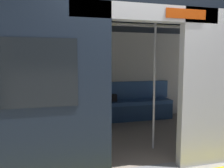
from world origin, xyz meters
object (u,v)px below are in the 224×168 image
train_car (115,58)px  handbag (111,98)px  bench_seat (105,107)px  book (76,103)px  grab_pole_door (105,88)px  person_seated (95,94)px  grab_pole_far (154,85)px

train_car → handbag: train_car is taller
train_car → bench_seat: 1.60m
bench_seat → handbag: size_ratio=13.04×
book → bench_seat: bearing=158.9°
handbag → grab_pole_door: grab_pole_door is taller
bench_seat → person_seated: bearing=11.7°
train_car → person_seated: train_car is taller
person_seated → train_car: bearing=100.0°
person_seated → grab_pole_door: bearing=84.4°
bench_seat → grab_pole_far: 1.91m
train_car → bench_seat: train_car is taller
grab_pole_far → book: bearing=-58.2°
train_car → handbag: size_ratio=24.62×
person_seated → grab_pole_door: 1.85m
person_seated → grab_pole_door: grab_pole_door is taller
train_car → bench_seat: (-0.06, -1.10, -1.15)m
handbag → grab_pole_door: 2.08m
train_car → grab_pole_door: (0.36, 0.75, -0.45)m
grab_pole_far → handbag: bearing=-82.1°
handbag → book: size_ratio=1.18×
handbag → book: handbag is taller
bench_seat → person_seated: (0.25, 0.05, 0.33)m
person_seated → grab_pole_far: (-0.67, 1.68, 0.37)m
grab_pole_door → bench_seat: bearing=-102.8°
bench_seat → grab_pole_far: size_ratio=1.59×
handbag → book: (0.84, 0.04, -0.07)m
train_car → book: bearing=-61.9°
bench_seat → grab_pole_door: size_ratio=1.59×
train_car → grab_pole_far: (-0.49, 0.63, -0.45)m
person_seated → grab_pole_far: bearing=111.8°
handbag → grab_pole_far: 1.89m
train_car → grab_pole_far: 0.91m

